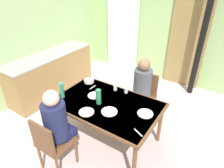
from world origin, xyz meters
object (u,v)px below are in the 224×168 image
(chair_near_diner, at_px, (51,143))
(chair_far_diner, at_px, (144,94))
(water_bottle_green_near, at_px, (98,96))
(person_near_diner, at_px, (56,120))
(kitchen_counter, at_px, (52,73))
(dining_table, at_px, (106,106))
(water_bottle_green_far, at_px, (62,90))
(person_far_diner, at_px, (142,84))
(serving_bowl_center, at_px, (89,81))

(chair_near_diner, bearing_deg, chair_far_diner, 73.36)
(water_bottle_green_near, bearing_deg, person_near_diner, -106.36)
(kitchen_counter, height_order, dining_table, kitchen_counter)
(chair_near_diner, bearing_deg, water_bottle_green_far, 121.58)
(chair_near_diner, height_order, person_near_diner, person_near_diner)
(kitchen_counter, bearing_deg, dining_table, -16.81)
(dining_table, bearing_deg, person_near_diner, -111.27)
(kitchen_counter, relative_size, water_bottle_green_far, 7.22)
(chair_near_diner, height_order, chair_far_diner, same)
(person_far_diner, xyz_separation_m, water_bottle_green_far, (-0.88, -0.96, 0.08))
(kitchen_counter, distance_m, serving_bowl_center, 1.32)
(water_bottle_green_far, xyz_separation_m, serving_bowl_center, (0.04, 0.58, -0.10))
(dining_table, height_order, water_bottle_green_near, water_bottle_green_near)
(chair_near_diner, xyz_separation_m, water_bottle_green_near, (0.19, 0.78, 0.35))
(dining_table, bearing_deg, kitchen_counter, 163.19)
(dining_table, relative_size, person_far_diner, 2.03)
(kitchen_counter, xyz_separation_m, water_bottle_green_near, (1.78, -0.63, 0.40))
(kitchen_counter, bearing_deg, chair_near_diner, -41.62)
(kitchen_counter, xyz_separation_m, chair_far_diner, (2.10, 0.29, 0.05))
(person_near_diner, height_order, water_bottle_green_far, person_near_diner)
(person_far_diner, distance_m, water_bottle_green_far, 1.30)
(water_bottle_green_near, relative_size, water_bottle_green_far, 0.95)
(dining_table, height_order, serving_bowl_center, serving_bowl_center)
(person_far_diner, bearing_deg, dining_table, 72.13)
(person_near_diner, bearing_deg, kitchen_counter, 141.24)
(water_bottle_green_near, bearing_deg, chair_far_diner, 70.87)
(dining_table, xyz_separation_m, person_far_diner, (0.23, 0.71, 0.12))
(dining_table, xyz_separation_m, chair_near_diner, (-0.28, -0.85, -0.17))
(water_bottle_green_near, bearing_deg, chair_near_diner, -103.62)
(chair_near_diner, relative_size, chair_far_diner, 1.00)
(chair_near_diner, xyz_separation_m, water_bottle_green_far, (-0.37, 0.61, 0.36))
(person_near_diner, distance_m, serving_bowl_center, 1.10)
(kitchen_counter, distance_m, person_far_diner, 2.13)
(water_bottle_green_near, bearing_deg, serving_bowl_center, 141.61)
(person_far_diner, height_order, water_bottle_green_far, person_far_diner)
(water_bottle_green_near, bearing_deg, dining_table, 38.00)
(chair_near_diner, distance_m, serving_bowl_center, 1.26)
(person_far_diner, bearing_deg, water_bottle_green_far, 47.39)
(person_far_diner, relative_size, serving_bowl_center, 4.53)
(chair_far_diner, bearing_deg, dining_table, 74.85)
(dining_table, relative_size, water_bottle_green_near, 5.89)
(person_near_diner, xyz_separation_m, serving_bowl_center, (-0.33, 1.05, -0.03))
(chair_far_diner, height_order, person_near_diner, person_near_diner)
(dining_table, height_order, chair_far_diner, chair_far_diner)
(chair_near_diner, xyz_separation_m, person_far_diner, (0.51, 1.56, 0.28))
(serving_bowl_center, bearing_deg, water_bottle_green_far, -94.39)
(serving_bowl_center, bearing_deg, person_near_diner, -72.72)
(kitchen_counter, bearing_deg, chair_far_diner, 7.73)
(kitchen_counter, bearing_deg, serving_bowl_center, -10.07)
(chair_near_diner, bearing_deg, kitchen_counter, 138.38)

